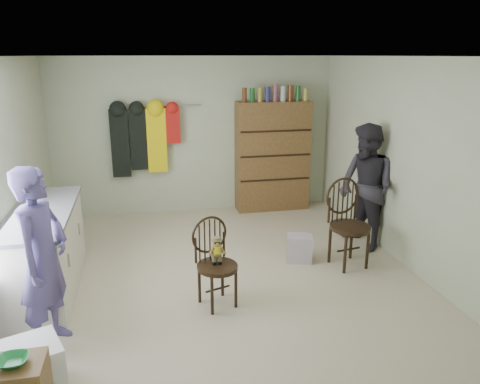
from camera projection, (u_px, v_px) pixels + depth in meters
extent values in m
plane|color=beige|center=(223.00, 274.00, 5.57)|extent=(5.00, 5.00, 0.00)
plane|color=beige|center=(195.00, 136.00, 7.57)|extent=(4.50, 0.00, 4.50)
plane|color=beige|center=(5.00, 184.00, 4.77)|extent=(0.00, 5.00, 5.00)
plane|color=beige|center=(404.00, 163.00, 5.67)|extent=(0.00, 5.00, 5.00)
plane|color=white|center=(221.00, 56.00, 4.87)|extent=(5.00, 5.00, 0.00)
cube|color=silver|center=(45.00, 253.00, 5.05)|extent=(0.60, 1.80, 0.90)
cube|color=slate|center=(40.00, 212.00, 4.92)|extent=(0.64, 1.86, 0.04)
cylinder|color=#99999E|center=(69.00, 260.00, 4.67)|extent=(0.02, 0.02, 0.14)
cylinder|color=#99999E|center=(79.00, 229.00, 5.51)|extent=(0.02, 0.02, 0.14)
imported|color=#22944A|center=(13.00, 361.00, 3.08)|extent=(0.20, 0.20, 0.05)
cube|color=white|center=(31.00, 370.00, 3.55)|extent=(0.57, 0.56, 0.42)
cylinder|color=#311F11|center=(217.00, 267.00, 4.77)|extent=(0.52, 0.52, 0.04)
cylinder|color=#311F11|center=(212.00, 296.00, 4.66)|extent=(0.03, 0.03, 0.41)
cylinder|color=#311F11|center=(236.00, 289.00, 4.79)|extent=(0.03, 0.03, 0.41)
cylinder|color=#311F11|center=(199.00, 284.00, 4.89)|extent=(0.03, 0.03, 0.41)
cylinder|color=#311F11|center=(222.00, 278.00, 5.03)|extent=(0.03, 0.03, 0.41)
torus|color=#311F11|center=(209.00, 235.00, 4.83)|extent=(0.39, 0.15, 0.40)
cylinder|color=#311F11|center=(196.00, 251.00, 4.78)|extent=(0.03, 0.03, 0.28)
cylinder|color=#311F11|center=(224.00, 244.00, 4.94)|extent=(0.03, 0.03, 0.28)
cylinder|color=yellow|center=(217.00, 250.00, 4.74)|extent=(0.09, 0.09, 0.09)
cylinder|color=#475128|center=(217.00, 258.00, 4.77)|extent=(0.06, 0.06, 0.14)
sphere|color=#9E7042|center=(217.00, 242.00, 4.72)|extent=(0.08, 0.08, 0.08)
cylinder|color=#475128|center=(217.00, 238.00, 4.70)|extent=(0.07, 0.07, 0.03)
cube|color=black|center=(217.00, 243.00, 4.68)|extent=(0.06, 0.01, 0.01)
cylinder|color=#311F11|center=(350.00, 227.00, 5.67)|extent=(0.56, 0.56, 0.05)
cylinder|color=#311F11|center=(345.00, 254.00, 5.54)|extent=(0.04, 0.04, 0.48)
cylinder|color=#311F11|center=(367.00, 250.00, 5.66)|extent=(0.04, 0.04, 0.48)
cylinder|color=#311F11|center=(330.00, 244.00, 5.83)|extent=(0.04, 0.04, 0.48)
cylinder|color=#311F11|center=(351.00, 241.00, 5.95)|extent=(0.04, 0.04, 0.48)
torus|color=#311F11|center=(343.00, 196.00, 5.74)|extent=(0.47, 0.11, 0.47)
cylinder|color=#311F11|center=(329.00, 210.00, 5.70)|extent=(0.03, 0.03, 0.32)
cylinder|color=#311F11|center=(355.00, 207.00, 5.84)|extent=(0.03, 0.03, 0.32)
cube|color=#E57274|center=(299.00, 248.00, 5.90)|extent=(0.38, 0.33, 0.33)
imported|color=#544A88|center=(43.00, 259.00, 4.02)|extent=(0.56, 0.69, 1.65)
imported|color=#2D2B33|center=(366.00, 187.00, 6.15)|extent=(0.80, 0.93, 1.67)
cube|color=brown|center=(272.00, 156.00, 7.73)|extent=(1.20, 0.38, 1.80)
cube|color=#311F11|center=(275.00, 180.00, 7.65)|extent=(1.16, 0.02, 0.03)
cube|color=#311F11|center=(276.00, 156.00, 7.54)|extent=(1.16, 0.02, 0.03)
cube|color=#311F11|center=(276.00, 131.00, 7.42)|extent=(1.16, 0.02, 0.03)
cylinder|color=#592D14|center=(244.00, 95.00, 7.25)|extent=(0.07, 0.07, 0.22)
cylinder|color=#19591E|center=(252.00, 95.00, 7.27)|extent=(0.08, 0.08, 0.22)
cylinder|color=#A59933|center=(260.00, 95.00, 7.30)|extent=(0.07, 0.07, 0.22)
cylinder|color=navy|center=(268.00, 94.00, 7.32)|extent=(0.09, 0.09, 0.23)
cylinder|color=#8C3F59|center=(275.00, 93.00, 7.34)|extent=(0.07, 0.07, 0.27)
cylinder|color=#B2B2B7|center=(283.00, 94.00, 7.37)|extent=(0.08, 0.08, 0.24)
cylinder|color=#592D14|center=(291.00, 93.00, 7.40)|extent=(0.09, 0.09, 0.25)
cylinder|color=#19591E|center=(298.00, 94.00, 7.42)|extent=(0.07, 0.07, 0.24)
cylinder|color=#A59933|center=(306.00, 95.00, 7.45)|extent=(0.08, 0.08, 0.20)
cylinder|color=#99999E|center=(169.00, 106.00, 7.29)|extent=(1.00, 0.02, 0.02)
cube|color=black|center=(120.00, 143.00, 7.23)|extent=(0.28, 0.10, 1.05)
cube|color=black|center=(138.00, 140.00, 7.27)|extent=(0.26, 0.10, 0.95)
cube|color=yellow|center=(157.00, 141.00, 7.34)|extent=(0.30, 0.10, 1.00)
cube|color=red|center=(173.00, 126.00, 7.33)|extent=(0.22, 0.10, 0.55)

